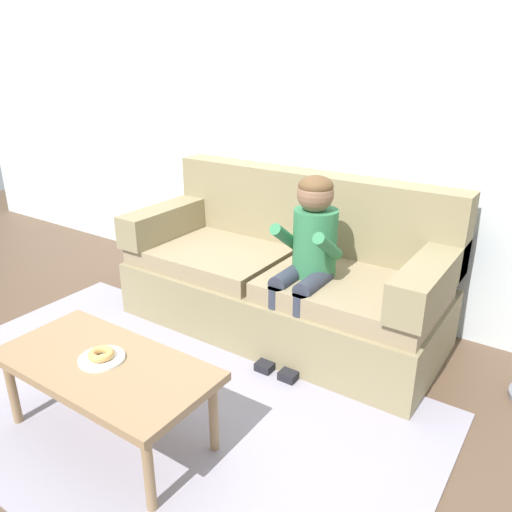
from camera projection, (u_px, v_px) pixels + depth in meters
ground at (186, 379)px, 2.88m from camera, size 10.00×10.00×0.00m
wall_back at (312, 106)px, 3.44m from camera, size 8.00×0.10×2.80m
area_rug at (154, 401)px, 2.69m from camera, size 2.89×1.68×0.01m
couch at (285, 277)px, 3.33m from camera, size 2.08×0.90×1.01m
coffee_table at (105, 370)px, 2.31m from camera, size 1.05×0.53×0.42m
person_child at (308, 251)px, 2.91m from camera, size 0.34×0.58×1.10m
plate at (102, 359)px, 2.30m from camera, size 0.21×0.21×0.01m
donut at (101, 354)px, 2.30m from camera, size 0.15×0.15×0.04m
toy_controller at (139, 348)px, 3.14m from camera, size 0.23×0.09×0.05m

